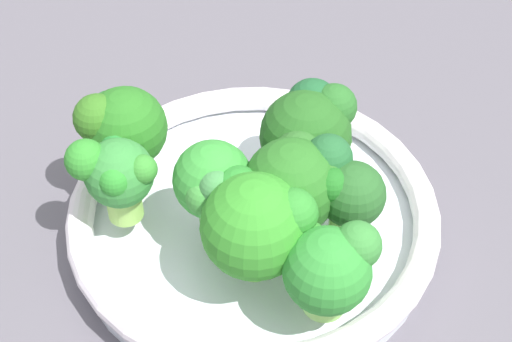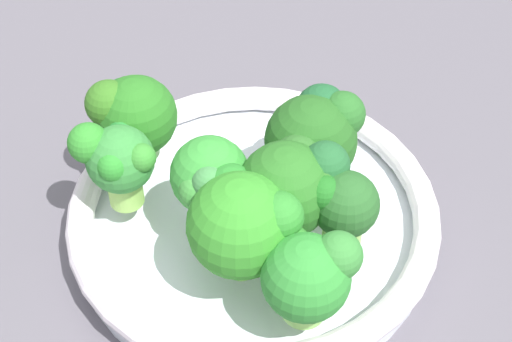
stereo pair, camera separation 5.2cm
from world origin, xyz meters
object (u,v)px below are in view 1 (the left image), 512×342
object	(u,v)px
broccoli_floret_7	(256,223)
broccoli_floret_0	(297,180)
broccoli_floret_2	(212,183)
broccoli_floret_3	(121,128)
bowl	(256,217)
broccoli_floret_6	(308,131)
broccoli_floret_1	(116,174)
broccoli_floret_4	(329,267)
broccoli_floret_5	(348,193)

from	to	relation	value
broccoli_floret_7	broccoli_floret_0	bearing A→B (deg)	-100.53
broccoli_floret_2	broccoli_floret_0	bearing A→B (deg)	-155.54
broccoli_floret_3	broccoli_floret_7	bearing A→B (deg)	161.83
bowl	broccoli_floret_6	world-z (taller)	broccoli_floret_6
broccoli_floret_0	broccoli_floret_7	world-z (taller)	broccoli_floret_7
broccoli_floret_0	broccoli_floret_1	xyz separation A→B (cm)	(10.93, 4.53, -0.23)
bowl	broccoli_floret_4	xyz separation A→B (cm)	(-7.66, 5.73, 5.24)
broccoli_floret_4	broccoli_floret_1	bearing A→B (deg)	-1.81
broccoli_floret_4	broccoli_floret_5	bearing A→B (deg)	-78.89
broccoli_floret_2	broccoli_floret_6	size ratio (longest dim) A/B	0.89
broccoli_floret_1	broccoli_floret_7	size ratio (longest dim) A/B	0.88
broccoli_floret_1	broccoli_floret_7	world-z (taller)	broccoli_floret_7
broccoli_floret_5	broccoli_floret_3	bearing A→B (deg)	3.57
broccoli_floret_1	broccoli_floret_5	xyz separation A→B (cm)	(-14.15, -5.29, -0.19)
broccoli_floret_4	bowl	bearing A→B (deg)	-36.80
bowl	broccoli_floret_0	world-z (taller)	broccoli_floret_0
broccoli_floret_4	broccoli_floret_5	world-z (taller)	same
broccoli_floret_3	broccoli_floret_6	bearing A→B (deg)	-157.09
broccoli_floret_3	broccoli_floret_6	distance (cm)	13.12
broccoli_floret_3	broccoli_floret_6	size ratio (longest dim) A/B	0.89
broccoli_floret_2	broccoli_floret_7	size ratio (longest dim) A/B	0.86
broccoli_floret_0	broccoli_floret_4	distance (cm)	6.69
broccoli_floret_4	broccoli_floret_3	bearing A→B (deg)	-14.95
broccoli_floret_2	broccoli_floret_5	xyz separation A→B (cm)	(-8.22, -3.03, 0.04)
broccoli_floret_0	broccoli_floret_4	size ratio (longest dim) A/B	1.16
broccoli_floret_2	broccoli_floret_4	distance (cm)	9.76
broccoli_floret_4	broccoli_floret_7	distance (cm)	5.27
broccoli_floret_3	broccoli_floret_7	size ratio (longest dim) A/B	0.86
broccoli_floret_3	broccoli_floret_5	world-z (taller)	broccoli_floret_3
broccoli_floret_5	broccoli_floret_6	distance (cm)	6.09
broccoli_floret_1	broccoli_floret_3	world-z (taller)	broccoli_floret_1
broccoli_floret_4	broccoli_floret_7	xyz separation A→B (cm)	(5.18, -0.62, 0.77)
broccoli_floret_1	broccoli_floret_3	xyz separation A→B (cm)	(2.45, -4.26, -0.33)
broccoli_floret_7	bowl	bearing A→B (deg)	-64.13
broccoli_floret_2	broccoli_floret_4	bearing A→B (deg)	163.65
broccoli_floret_5	broccoli_floret_7	bearing A→B (deg)	51.90
bowl	broccoli_floret_3	xyz separation A→B (cm)	(10.08, 0.99, 5.44)
broccoli_floret_2	broccoli_floret_5	size ratio (longest dim) A/B	1.04
broccoli_floret_5	broccoli_floret_6	bearing A→B (deg)	-41.93
broccoli_floret_4	broccoli_floret_7	size ratio (longest dim) A/B	0.83
broccoli_floret_0	broccoli_floret_4	xyz separation A→B (cm)	(-4.36, 5.02, -0.77)
bowl	broccoli_floret_2	size ratio (longest dim) A/B	4.05
broccoli_floret_0	broccoli_floret_7	size ratio (longest dim) A/B	0.96
broccoli_floret_2	broccoli_floret_4	xyz separation A→B (cm)	(-9.36, 2.74, -0.31)
broccoli_floret_1	broccoli_floret_7	bearing A→B (deg)	-179.24
broccoli_floret_3	broccoli_floret_7	distance (cm)	13.23
broccoli_floret_2	broccoli_floret_1	bearing A→B (deg)	20.88
broccoli_floret_2	broccoli_floret_6	world-z (taller)	broccoli_floret_6
broccoli_floret_4	broccoli_floret_7	world-z (taller)	broccoli_floret_7
broccoli_floret_6	broccoli_floret_7	size ratio (longest dim) A/B	0.97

